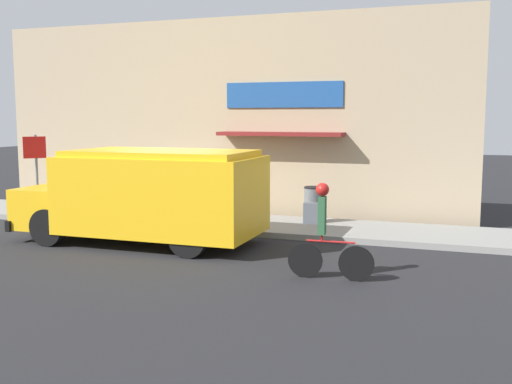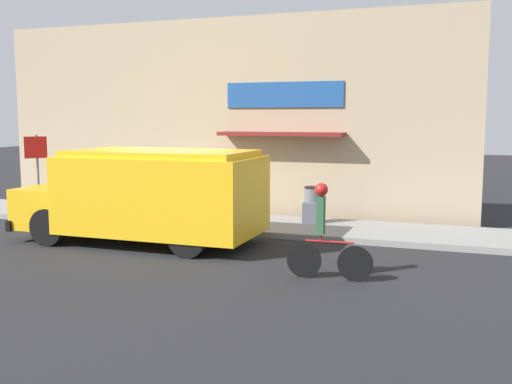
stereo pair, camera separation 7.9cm
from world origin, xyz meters
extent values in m
plane|color=#232326|center=(0.00, 0.00, 0.00)|extent=(70.00, 70.00, 0.00)
cube|color=gray|center=(0.00, 1.20, 0.07)|extent=(28.00, 2.41, 0.14)
cube|color=tan|center=(0.00, 2.84, 2.78)|extent=(14.15, 0.18, 5.56)
cube|color=#1E4C93|center=(1.94, 2.73, 3.40)|extent=(3.28, 0.05, 0.69)
cube|color=maroon|center=(1.94, 2.43, 2.35)|extent=(3.45, 0.65, 0.10)
cube|color=yellow|center=(0.42, -1.39, 1.12)|extent=(4.28, 2.28, 1.66)
cube|color=yellow|center=(-2.30, -1.41, 0.74)|extent=(1.20, 2.08, 0.91)
cube|color=yellow|center=(0.42, -1.39, 2.01)|extent=(3.94, 2.10, 0.13)
cube|color=black|center=(-2.85, -1.41, 0.39)|extent=(0.13, 2.21, 0.24)
cube|color=red|center=(-0.76, -0.02, 1.20)|extent=(0.03, 0.44, 0.44)
cylinder|color=black|center=(-1.86, -0.44, 0.41)|extent=(0.82, 0.27, 0.82)
cylinder|color=black|center=(-1.85, -2.37, 0.41)|extent=(0.82, 0.27, 0.82)
cylinder|color=black|center=(1.52, -0.42, 0.41)|extent=(0.82, 0.27, 0.82)
cylinder|color=black|center=(1.53, -2.35, 0.41)|extent=(0.82, 0.27, 0.82)
cylinder|color=black|center=(5.00, -2.96, 0.31)|extent=(0.62, 0.08, 0.61)
cylinder|color=black|center=(4.11, -3.02, 0.31)|extent=(0.62, 0.08, 0.61)
cylinder|color=red|center=(4.56, -2.99, 0.66)|extent=(0.85, 0.09, 0.04)
cylinder|color=red|center=(4.40, -3.00, 0.72)|extent=(0.04, 0.04, 0.12)
cube|color=#2D5B38|center=(4.40, -3.00, 1.11)|extent=(0.13, 0.21, 0.66)
sphere|color=red|center=(4.40, -3.00, 1.57)|extent=(0.23, 0.23, 0.23)
cube|color=#565B60|center=(4.21, -3.01, 1.14)|extent=(0.27, 0.16, 0.36)
cylinder|color=slate|center=(-4.57, 0.60, 1.23)|extent=(0.07, 0.07, 2.18)
cube|color=red|center=(-4.57, 0.55, 1.97)|extent=(0.45, 0.45, 0.60)
cylinder|color=slate|center=(3.07, 1.63, 0.58)|extent=(0.45, 0.45, 0.88)
cylinder|color=black|center=(3.07, 1.63, 1.04)|extent=(0.46, 0.46, 0.04)
camera|label=1|loc=(6.74, -12.96, 2.79)|focal=42.00mm
camera|label=2|loc=(6.81, -12.93, 2.79)|focal=42.00mm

